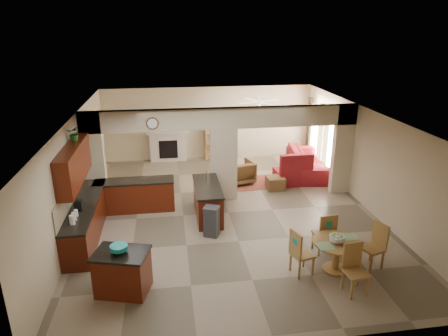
{
  "coord_description": "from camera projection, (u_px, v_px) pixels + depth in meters",
  "views": [
    {
      "loc": [
        -1.6,
        -10.06,
        5.04
      ],
      "look_at": [
        -0.09,
        0.3,
        1.24
      ],
      "focal_mm": 32.0,
      "sensor_mm": 36.0,
      "label": 1
    }
  ],
  "objects": [
    {
      "name": "floor",
      "position": [
        229.0,
        213.0,
        11.29
      ],
      "size": [
        10.0,
        10.0,
        0.0
      ],
      "primitive_type": "plane",
      "color": "#85745C",
      "rests_on": "ground"
    },
    {
      "name": "ceiling",
      "position": [
        229.0,
        115.0,
        10.34
      ],
      "size": [
        10.0,
        10.0,
        0.0
      ],
      "primitive_type": "plane",
      "rotation": [
        3.14,
        0.0,
        0.0
      ],
      "color": "white",
      "rests_on": "wall_back"
    },
    {
      "name": "wall_back",
      "position": [
        209.0,
        123.0,
        15.47
      ],
      "size": [
        8.0,
        0.0,
        8.0
      ],
      "primitive_type": "plane",
      "rotation": [
        1.57,
        0.0,
        0.0
      ],
      "color": "#C0B08C",
      "rests_on": "floor"
    },
    {
      "name": "wall_front",
      "position": [
        279.0,
        274.0,
        6.17
      ],
      "size": [
        8.0,
        0.0,
        8.0
      ],
      "primitive_type": "plane",
      "rotation": [
        -1.57,
        0.0,
        0.0
      ],
      "color": "#C0B08C",
      "rests_on": "floor"
    },
    {
      "name": "wall_left",
      "position": [
        76.0,
        174.0,
        10.27
      ],
      "size": [
        0.0,
        10.0,
        10.0
      ],
      "primitive_type": "plane",
      "rotation": [
        1.57,
        0.0,
        1.57
      ],
      "color": "#C0B08C",
      "rests_on": "floor"
    },
    {
      "name": "wall_right",
      "position": [
        367.0,
        159.0,
        11.36
      ],
      "size": [
        0.0,
        10.0,
        10.0
      ],
      "primitive_type": "plane",
      "rotation": [
        1.57,
        0.0,
        -1.57
      ],
      "color": "#C0B08C",
      "rests_on": "floor"
    },
    {
      "name": "partition_left_pier",
      "position": [
        94.0,
        161.0,
        11.24
      ],
      "size": [
        0.6,
        0.25,
        2.8
      ],
      "primitive_type": "cube",
      "color": "#C0B08C",
      "rests_on": "floor"
    },
    {
      "name": "partition_center_pier",
      "position": [
        223.0,
        164.0,
        11.85
      ],
      "size": [
        0.8,
        0.25,
        2.2
      ],
      "primitive_type": "cube",
      "color": "#C0B08C",
      "rests_on": "floor"
    },
    {
      "name": "partition_right_pier",
      "position": [
        343.0,
        149.0,
        12.25
      ],
      "size": [
        0.6,
        0.25,
        2.8
      ],
      "primitive_type": "cube",
      "color": "#C0B08C",
      "rests_on": "floor"
    },
    {
      "name": "partition_header",
      "position": [
        223.0,
        118.0,
        11.37
      ],
      "size": [
        8.0,
        0.25,
        0.6
      ],
      "primitive_type": "cube",
      "color": "#C0B08C",
      "rests_on": "partition_center_pier"
    },
    {
      "name": "kitchen_counter",
      "position": [
        107.0,
        209.0,
        10.46
      ],
      "size": [
        2.52,
        3.29,
        1.48
      ],
      "color": "#480D08",
      "rests_on": "floor"
    },
    {
      "name": "upper_cabinets",
      "position": [
        74.0,
        164.0,
        9.38
      ],
      "size": [
        0.35,
        2.4,
        0.9
      ],
      "primitive_type": "cube",
      "color": "#480D08",
      "rests_on": "wall_left"
    },
    {
      "name": "peninsula",
      "position": [
        208.0,
        201.0,
        10.95
      ],
      "size": [
        0.7,
        1.85,
        0.91
      ],
      "color": "#480D08",
      "rests_on": "floor"
    },
    {
      "name": "wall_clock",
      "position": [
        152.0,
        123.0,
        10.98
      ],
      "size": [
        0.34,
        0.03,
        0.34
      ],
      "primitive_type": "cylinder",
      "rotation": [
        1.57,
        0.0,
        0.0
      ],
      "color": "#4E281A",
      "rests_on": "partition_header"
    },
    {
      "name": "rug",
      "position": [
        254.0,
        183.0,
        13.41
      ],
      "size": [
        1.6,
        1.3,
        0.01
      ],
      "primitive_type": "cube",
      "color": "brown",
      "rests_on": "floor"
    },
    {
      "name": "fireplace",
      "position": [
        168.0,
        146.0,
        15.36
      ],
      "size": [
        1.6,
        0.35,
        1.2
      ],
      "color": "beige",
      "rests_on": "floor"
    },
    {
      "name": "shelving_unit",
      "position": [
        218.0,
        137.0,
        15.52
      ],
      "size": [
        1.0,
        0.32,
        1.8
      ],
      "primitive_type": "cube",
      "color": "#A47838",
      "rests_on": "floor"
    },
    {
      "name": "window_a",
      "position": [
        333.0,
        143.0,
        13.56
      ],
      "size": [
        0.02,
        0.9,
        1.9
      ],
      "primitive_type": "cube",
      "color": "white",
      "rests_on": "wall_right"
    },
    {
      "name": "window_b",
      "position": [
        315.0,
        131.0,
        15.14
      ],
      "size": [
        0.02,
        0.9,
        1.9
      ],
      "primitive_type": "cube",
      "color": "white",
      "rests_on": "wall_right"
    },
    {
      "name": "glazed_door",
      "position": [
        324.0,
        141.0,
        14.4
      ],
      "size": [
        0.02,
        0.7,
        2.1
      ],
      "primitive_type": "cube",
      "color": "white",
      "rests_on": "wall_right"
    },
    {
      "name": "drape_a_left",
      "position": [
        340.0,
        149.0,
        13.0
      ],
      "size": [
        0.1,
        0.28,
        2.3
      ],
      "primitive_type": "cube",
      "color": "#3F2319",
      "rests_on": "wall_right"
    },
    {
      "name": "drape_a_right",
      "position": [
        326.0,
        139.0,
        14.12
      ],
      "size": [
        0.1,
        0.28,
        2.3
      ],
      "primitive_type": "cube",
      "color": "#3F2319",
      "rests_on": "wall_right"
    },
    {
      "name": "drape_b_left",
      "position": [
        320.0,
        135.0,
        14.58
      ],
      "size": [
        0.1,
        0.28,
        2.3
      ],
      "primitive_type": "cube",
      "color": "#3F2319",
      "rests_on": "wall_right"
    },
    {
      "name": "drape_b_right",
      "position": [
        309.0,
        127.0,
        15.7
      ],
      "size": [
        0.1,
        0.28,
        2.3
      ],
      "primitive_type": "cube",
      "color": "#3F2319",
      "rests_on": "wall_right"
    },
    {
      "name": "ceiling_fan",
      "position": [
        259.0,
        102.0,
        13.42
      ],
      "size": [
        1.0,
        1.0,
        0.1
      ],
      "primitive_type": "cylinder",
      "color": "white",
      "rests_on": "ceiling"
    },
    {
      "name": "kitchen_island",
      "position": [
        123.0,
        272.0,
        7.83
      ],
      "size": [
        1.19,
        0.99,
        0.89
      ],
      "rotation": [
        0.0,
        0.0,
        -0.27
      ],
      "color": "#480D08",
      "rests_on": "floor"
    },
    {
      "name": "teal_bowl",
      "position": [
        119.0,
        249.0,
        7.65
      ],
      "size": [
        0.34,
        0.34,
        0.16
      ],
      "primitive_type": "cylinder",
      "color": "teal",
      "rests_on": "kitchen_island"
    },
    {
      "name": "trash_can",
      "position": [
        211.0,
        222.0,
        9.95
      ],
      "size": [
        0.43,
        0.41,
        0.73
      ],
      "primitive_type": "cube",
      "rotation": [
        0.0,
        0.0,
        -0.41
      ],
      "color": "#313134",
      "rests_on": "floor"
    },
    {
      "name": "dining_table",
      "position": [
        337.0,
        251.0,
        8.49
      ],
      "size": [
        1.05,
        1.05,
        0.71
      ],
      "color": "#A47838",
      "rests_on": "floor"
    },
    {
      "name": "fruit_bowl",
      "position": [
        337.0,
        239.0,
        8.35
      ],
      "size": [
        0.32,
        0.32,
        0.17
      ],
      "primitive_type": "cylinder",
      "color": "#7CBC28",
      "rests_on": "dining_table"
    },
    {
      "name": "sofa",
      "position": [
        308.0,
        161.0,
        14.22
      ],
      "size": [
        2.94,
        1.47,
        0.82
      ],
      "primitive_type": "imported",
      "rotation": [
        0.0,
        0.0,
        1.44
      ],
      "color": "maroon",
      "rests_on": "floor"
    },
    {
      "name": "chaise",
      "position": [
        292.0,
        176.0,
        13.35
      ],
      "size": [
        1.15,
        0.96,
        0.44
      ],
      "primitive_type": "cube",
      "rotation": [
        0.0,
        0.0,
        0.06
      ],
      "color": "maroon",
      "rests_on": "floor"
    },
    {
      "name": "armchair",
      "position": [
        240.0,
        172.0,
        13.31
      ],
      "size": [
        1.0,
        1.01,
        0.75
      ],
      "primitive_type": "imported",
      "rotation": [
        0.0,
        0.0,
        3.41
      ],
      "color": "maroon",
      "rests_on": "floor"
    },
    {
      "name": "ottoman",
      "position": [
        275.0,
        183.0,
        12.87
      ],
      "size": [
        0.55,
        0.55,
        0.4
      ],
      "primitive_type": "cube",
      "rotation": [
        0.0,
        0.0,
        0.0
      ],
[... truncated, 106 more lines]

